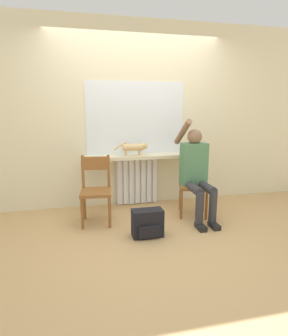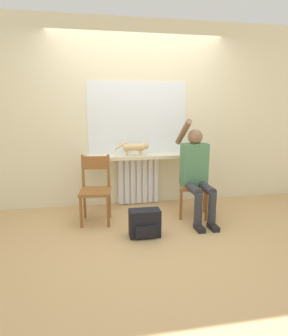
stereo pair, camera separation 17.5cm
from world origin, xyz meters
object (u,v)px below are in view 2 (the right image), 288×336
person (196,170)px  cat (136,147)px  chair_left (95,189)px  backpack (145,223)px  chair_right (194,184)px

person → cat: size_ratio=2.67×
cat → chair_left: bearing=-143.5°
chair_left → person: person is taller
backpack → cat: bearing=87.0°
chair_left → person: (1.32, -0.11, 0.21)m
cat → backpack: cat is taller
chair_left → chair_right: (1.33, -0.00, 0.00)m
backpack → person: bearing=29.6°
chair_right → person: 0.24m
person → chair_right: bearing=83.8°
chair_left → chair_right: bearing=5.9°
chair_left → person: 1.34m
chair_right → person: size_ratio=0.65×
person → backpack: person is taller
chair_right → backpack: bearing=-126.7°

